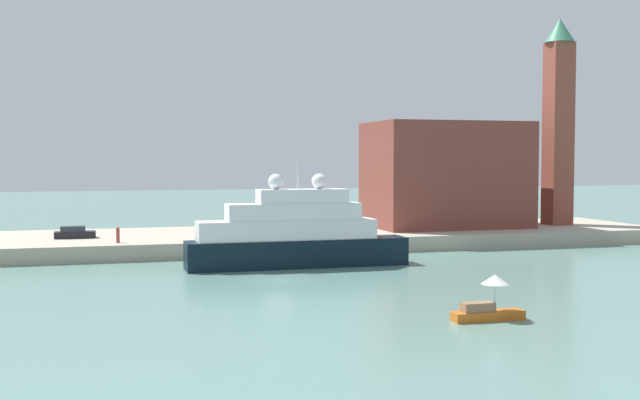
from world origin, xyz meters
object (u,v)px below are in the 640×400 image
(small_motorboat, at_px, (488,303))
(person_figure, at_px, (118,235))
(mooring_bollard, at_px, (307,235))
(parked_car, at_px, (74,233))
(large_yacht, at_px, (295,235))
(bell_tower, at_px, (558,115))
(harbor_building, at_px, (446,175))

(small_motorboat, distance_m, person_figure, 45.21)
(person_figure, relative_size, mooring_bollard, 2.57)
(small_motorboat, height_order, person_figure, person_figure)
(parked_car, xyz_separation_m, person_figure, (4.55, -6.43, 0.25))
(large_yacht, bearing_deg, bell_tower, 24.01)
(parked_car, height_order, mooring_bollard, parked_car)
(small_motorboat, xyz_separation_m, harbor_building, (19.30, 47.96, 7.44))
(parked_car, bearing_deg, small_motorboat, -59.15)
(harbor_building, bearing_deg, bell_tower, -4.66)
(mooring_bollard, bearing_deg, person_figure, 176.80)
(person_figure, bearing_deg, bell_tower, 7.46)
(small_motorboat, relative_size, person_figure, 2.76)
(small_motorboat, bearing_deg, bell_tower, 53.00)
(bell_tower, relative_size, parked_car, 6.19)
(harbor_building, height_order, mooring_bollard, harbor_building)
(harbor_building, xyz_separation_m, person_figure, (-41.95, -8.86, -5.98))
(person_figure, bearing_deg, harbor_building, 11.92)
(harbor_building, height_order, parked_car, harbor_building)
(bell_tower, height_order, person_figure, bell_tower)
(harbor_building, xyz_separation_m, mooring_bollard, (-21.48, -10.00, -6.47))
(bell_tower, height_order, mooring_bollard, bell_tower)
(large_yacht, distance_m, bell_tower, 47.06)
(parked_car, bearing_deg, large_yacht, -39.17)
(person_figure, xyz_separation_m, mooring_bollard, (20.47, -1.14, -0.49))
(small_motorboat, distance_m, mooring_bollard, 38.03)
(harbor_building, distance_m, person_figure, 43.29)
(small_motorboat, height_order, mooring_bollard, small_motorboat)
(small_motorboat, distance_m, harbor_building, 52.23)
(harbor_building, bearing_deg, mooring_bollard, -155.03)
(bell_tower, bearing_deg, person_figure, -172.54)
(parked_car, relative_size, mooring_bollard, 6.39)
(bell_tower, xyz_separation_m, mooring_bollard, (-37.35, -8.71, -14.36))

